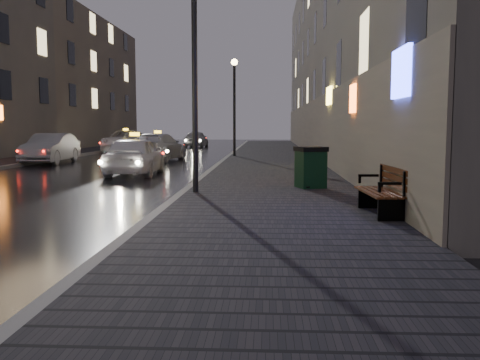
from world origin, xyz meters
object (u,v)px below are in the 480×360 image
object	(u,v)px
bench	(384,190)
trash_bin	(311,167)
car_far	(196,139)
taxi_near	(135,156)
lamp_far	(234,95)
lamp_near	(195,59)
car_left_mid	(51,148)
taxi_far	(126,141)
taxi_mid	(158,147)

from	to	relation	value
bench	trash_bin	distance (m)	4.45
bench	car_far	xyz separation A→B (m)	(-8.17, 33.94, 0.07)
taxi_near	lamp_far	bearing A→B (deg)	-108.98
lamp_near	bench	size ratio (longest dim) A/B	2.89
lamp_near	taxi_near	world-z (taller)	lamp_near
bench	trash_bin	size ratio (longest dim) A/B	1.63
lamp_near	car_left_mid	distance (m)	14.93
car_left_mid	taxi_far	size ratio (longest dim) A/B	0.83
lamp_far	taxi_mid	world-z (taller)	lamp_far
trash_bin	car_left_mid	size ratio (longest dim) A/B	0.25
lamp_far	car_left_mid	distance (m)	9.98
trash_bin	car_left_mid	bearing A→B (deg)	119.08
trash_bin	taxi_far	xyz separation A→B (m)	(-10.99, 22.00, 0.02)
trash_bin	taxi_mid	world-z (taller)	taxi_mid
lamp_near	taxi_mid	bearing A→B (deg)	105.40
taxi_far	car_left_mid	bearing A→B (deg)	-93.02
bench	taxi_near	world-z (taller)	taxi_near
taxi_mid	car_far	bearing A→B (deg)	-82.18
bench	taxi_far	size ratio (longest dim) A/B	0.34
lamp_near	lamp_far	distance (m)	16.00
lamp_near	lamp_far	world-z (taller)	same
lamp_far	taxi_far	bearing A→B (deg)	138.23
trash_bin	taxi_far	bearing A→B (deg)	98.22
taxi_far	car_far	world-z (taller)	taxi_far
lamp_near	car_left_mid	xyz separation A→B (m)	(-8.65, 11.85, -2.76)
trash_bin	taxi_mid	bearing A→B (deg)	99.79
taxi_near	taxi_far	distance (m)	17.76
car_left_mid	taxi_near	bearing A→B (deg)	-48.41
lamp_near	taxi_near	size ratio (longest dim) A/B	1.25
car_left_mid	taxi_mid	size ratio (longest dim) A/B	0.90
car_left_mid	taxi_far	bearing A→B (deg)	84.26
lamp_far	trash_bin	size ratio (longest dim) A/B	4.72
lamp_far	bench	bearing A→B (deg)	-78.03
bench	lamp_near	bearing A→B (deg)	138.20
car_left_mid	taxi_far	distance (m)	11.30
lamp_near	car_far	world-z (taller)	lamp_near
lamp_far	lamp_near	bearing A→B (deg)	-90.00
taxi_mid	taxi_near	bearing A→B (deg)	102.52
lamp_far	trash_bin	xyz separation A→B (m)	(3.01, -14.87, -2.77)
bench	trash_bin	bearing A→B (deg)	100.12
lamp_near	trash_bin	distance (m)	4.24
taxi_near	car_far	size ratio (longest dim) A/B	1.06
taxi_mid	lamp_near	bearing A→B (deg)	112.34
lamp_near	taxi_mid	distance (m)	14.74
trash_bin	car_far	distance (m)	30.46
trash_bin	car_far	world-z (taller)	car_far
trash_bin	lamp_far	bearing A→B (deg)	83.11
lamp_near	taxi_mid	size ratio (longest dim) A/B	1.07
lamp_near	taxi_far	world-z (taller)	lamp_near
lamp_far	car_far	xyz separation A→B (m)	(-4.10, 14.75, -2.81)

